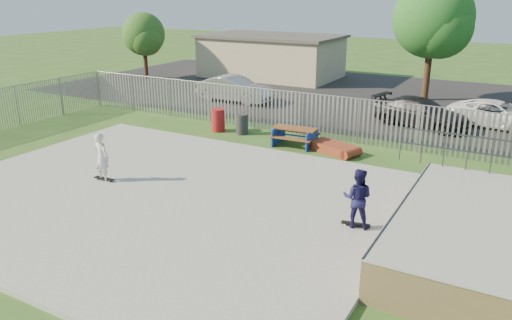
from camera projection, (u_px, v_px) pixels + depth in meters
The scene contains 19 objects.
ground at pixel (161, 197), 16.30m from camera, with size 120.00×120.00×0.00m, color #2F581E.
concrete_slab at pixel (161, 195), 16.28m from camera, with size 15.00×12.00×0.15m, color gray.
quarter_pipe at pixel (481, 235), 12.58m from camera, with size 5.50×7.05×2.19m.
fence at pixel (256, 138), 19.30m from camera, with size 26.04×16.02×2.00m.
picnic_table at pixel (295, 136), 21.65m from camera, with size 1.98×1.66×0.79m.
funbox at pixel (333, 148), 20.76m from camera, with size 2.12×1.53×0.38m.
trash_bin_red at pixel (218, 120), 23.79m from camera, with size 0.65×0.65×1.08m, color maroon.
trash_bin_grey at pixel (242, 124), 23.34m from camera, with size 0.57×0.57×0.95m, color #29292C.
parking_lot at pixel (352, 96), 31.98m from camera, with size 40.00×18.00×0.02m, color black.
car_silver at pixel (234, 89), 29.98m from camera, with size 1.61×4.63×1.53m, color #B8B8BD.
car_dark at pixel (421, 113), 24.53m from camera, with size 1.94×4.77×1.38m, color black.
car_white at pixel (497, 114), 24.44m from camera, with size 2.11×4.57×1.27m, color white.
building at pixel (271, 56), 38.47m from camera, with size 10.40×6.40×3.20m.
tree_left at pixel (144, 34), 37.26m from camera, with size 3.18×3.18×4.90m.
tree_mid at pixel (433, 18), 29.18m from camera, with size 4.67×4.67×7.21m.
skateboard_a at pixel (356, 225), 13.97m from camera, with size 0.82×0.33×0.08m.
skateboard_b at pixel (104, 179), 17.34m from camera, with size 0.81×0.24×0.08m.
skater_navy at pixel (357, 198), 13.71m from camera, with size 0.83×0.64×1.70m, color #141440.
skater_white at pixel (102, 157), 17.08m from camera, with size 0.62×0.41×1.70m, color silver.
Camera 1 is at (10.08, -11.59, 6.42)m, focal length 35.00 mm.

